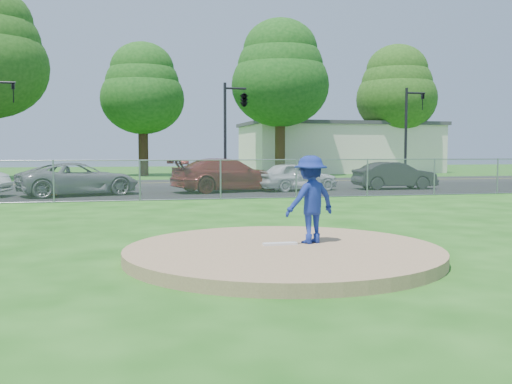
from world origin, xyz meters
TOP-DOWN VIEW (x-y plane):
  - ground at (0.00, 10.00)m, footprint 120.00×120.00m
  - pitchers_mound at (0.00, 0.00)m, footprint 5.40×5.40m
  - pitching_rubber at (0.00, 0.20)m, footprint 0.60×0.15m
  - chain_link_fence at (0.00, 12.00)m, footprint 40.00×0.06m
  - parking_lot at (0.00, 16.50)m, footprint 50.00×8.00m
  - street at (0.00, 24.00)m, footprint 60.00×7.00m
  - commercial_building at (16.00, 38.00)m, footprint 16.40×9.40m
  - tree_center at (-1.00, 34.00)m, footprint 6.16×6.16m
  - tree_right at (9.00, 32.00)m, footprint 7.28×7.28m
  - tree_far_right at (20.00, 35.00)m, footprint 6.72×6.72m
  - traffic_signal_center at (3.97, 22.00)m, footprint 1.42×2.48m
  - traffic_signal_right at (14.24, 22.00)m, footprint 1.28×0.20m
  - pitcher at (0.58, 0.29)m, footprint 1.14×0.88m
  - traffic_cone at (-5.46, 15.63)m, footprint 0.31×0.31m
  - parked_car_gray at (-4.36, 15.26)m, footprint 5.32×3.75m
  - parked_car_darkred at (2.02, 15.99)m, footprint 5.53×3.40m
  - parked_car_pearl at (5.23, 15.87)m, footprint 4.13×2.49m
  - parked_car_charcoal at (10.18, 15.86)m, footprint 3.98×1.47m

SIDE VIEW (x-z plane):
  - ground at x=0.00m, z-range 0.00..0.00m
  - street at x=0.00m, z-range 0.00..0.01m
  - parking_lot at x=0.00m, z-range 0.00..0.01m
  - pitchers_mound at x=0.00m, z-range 0.00..0.20m
  - pitching_rubber at x=0.00m, z-range 0.20..0.24m
  - traffic_cone at x=-5.46m, z-range 0.01..0.62m
  - parked_car_charcoal at x=10.18m, z-range 0.01..1.31m
  - parked_car_pearl at x=5.23m, z-range 0.01..1.33m
  - parked_car_gray at x=-4.36m, z-range 0.01..1.36m
  - chain_link_fence at x=0.00m, z-range 0.00..1.50m
  - parked_car_darkred at x=2.02m, z-range 0.01..1.51m
  - pitcher at x=0.58m, z-range 0.20..1.76m
  - commercial_building at x=16.00m, z-range 0.01..4.31m
  - traffic_signal_right at x=14.24m, z-range 0.56..6.16m
  - traffic_signal_center at x=3.97m, z-range 1.81..7.41m
  - tree_center at x=-1.00m, z-range 1.55..11.39m
  - tree_far_right at x=20.00m, z-range 1.69..12.43m
  - tree_right at x=9.00m, z-range 1.83..13.47m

